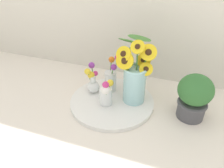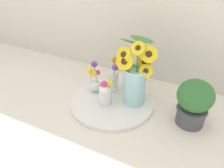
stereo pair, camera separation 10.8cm
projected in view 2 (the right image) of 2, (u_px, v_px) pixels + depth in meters
The scene contains 7 objects.
ground_plane at pixel (100, 116), 1.06m from camera, with size 6.00×6.00×0.00m, color silver.
serving_tray at pixel (112, 102), 1.14m from camera, with size 0.43×0.43×0.02m.
mason_jar_sunflowers at pixel (135, 78), 1.06m from camera, with size 0.22×0.20×0.32m.
vase_small_center at pixel (105, 93), 1.08m from camera, with size 0.07×0.10×0.15m.
vase_bulb_right at pixel (95, 80), 1.18m from camera, with size 0.07×0.07×0.17m.
vase_small_back at pixel (113, 78), 1.18m from camera, with size 0.07×0.10×0.20m.
potted_plant at pixel (194, 102), 0.96m from camera, with size 0.16×0.16×0.23m.
Camera 2 is at (0.41, -0.70, 0.71)m, focal length 35.00 mm.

